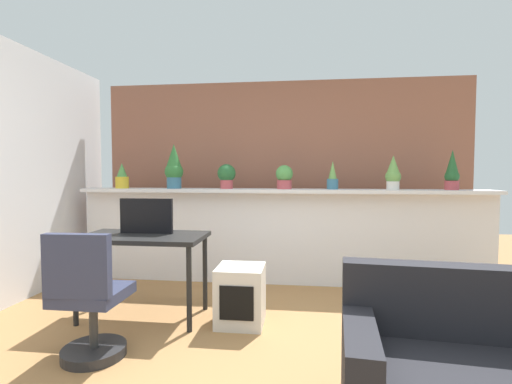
{
  "coord_description": "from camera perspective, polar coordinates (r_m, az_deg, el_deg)",
  "views": [
    {
      "loc": [
        0.25,
        -2.3,
        1.3
      ],
      "look_at": [
        -0.16,
        0.99,
        1.13
      ],
      "focal_mm": 25.81,
      "sensor_mm": 36.0,
      "label": 1
    }
  ],
  "objects": [
    {
      "name": "ground_plane",
      "position": [
        2.66,
        0.8,
        -26.39
      ],
      "size": [
        12.0,
        12.0,
        0.0
      ],
      "primitive_type": "plane",
      "color": "#9E7042"
    },
    {
      "name": "divider_wall",
      "position": [
        4.38,
        3.67,
        -7.1
      ],
      "size": [
        4.74,
        0.16,
        1.08
      ],
      "primitive_type": "cube",
      "color": "silver",
      "rests_on": "ground"
    },
    {
      "name": "plant_shelf",
      "position": [
        4.28,
        3.67,
        0.19
      ],
      "size": [
        4.74,
        0.37,
        0.04
      ],
      "primitive_type": "cube",
      "color": "silver",
      "rests_on": "divider_wall"
    },
    {
      "name": "brick_wall_behind",
      "position": [
        4.91,
        4.11,
        2.35
      ],
      "size": [
        4.74,
        0.1,
        2.5
      ],
      "primitive_type": "cube",
      "color": "#935B47",
      "rests_on": "ground"
    },
    {
      "name": "potted_plant_0",
      "position": [
        4.76,
        -20.05,
        2.16
      ],
      "size": [
        0.16,
        0.16,
        0.31
      ],
      "color": "gold",
      "rests_on": "plant_shelf"
    },
    {
      "name": "potted_plant_1",
      "position": [
        4.54,
        -12.6,
        3.78
      ],
      "size": [
        0.22,
        0.22,
        0.53
      ],
      "color": "#386B84",
      "rests_on": "plant_shelf"
    },
    {
      "name": "potted_plant_2",
      "position": [
        4.37,
        -4.58,
        2.61
      ],
      "size": [
        0.22,
        0.22,
        0.29
      ],
      "color": "#B7474C",
      "rests_on": "plant_shelf"
    },
    {
      "name": "potted_plant_3",
      "position": [
        4.3,
        4.41,
        2.38
      ],
      "size": [
        0.2,
        0.2,
        0.28
      ],
      "color": "#B7474C",
      "rests_on": "plant_shelf"
    },
    {
      "name": "potted_plant_4",
      "position": [
        4.3,
        11.78,
        2.26
      ],
      "size": [
        0.13,
        0.13,
        0.33
      ],
      "color": "#386B84",
      "rests_on": "plant_shelf"
    },
    {
      "name": "potted_plant_5",
      "position": [
        4.37,
        20.48,
        2.72
      ],
      "size": [
        0.17,
        0.17,
        0.38
      ],
      "color": "silver",
      "rests_on": "plant_shelf"
    },
    {
      "name": "potted_plant_6",
      "position": [
        4.61,
        28.11,
        2.76
      ],
      "size": [
        0.15,
        0.15,
        0.44
      ],
      "color": "#B7474C",
      "rests_on": "plant_shelf"
    },
    {
      "name": "desk",
      "position": [
        3.48,
        -17.09,
        -7.73
      ],
      "size": [
        1.1,
        0.6,
        0.75
      ],
      "color": "black",
      "rests_on": "ground"
    },
    {
      "name": "tv_monitor",
      "position": [
        3.52,
        -16.63,
        -3.57
      ],
      "size": [
        0.49,
        0.04,
        0.32
      ],
      "primitive_type": "cube",
      "color": "black",
      "rests_on": "desk"
    },
    {
      "name": "office_chair",
      "position": [
        2.9,
        -24.48,
        -15.72
      ],
      "size": [
        0.45,
        0.46,
        0.91
      ],
      "color": "#262628",
      "rests_on": "ground"
    },
    {
      "name": "side_cube_shelf",
      "position": [
        3.29,
        -2.42,
        -15.7
      ],
      "size": [
        0.4,
        0.41,
        0.5
      ],
      "color": "silver",
      "rests_on": "ground"
    }
  ]
}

